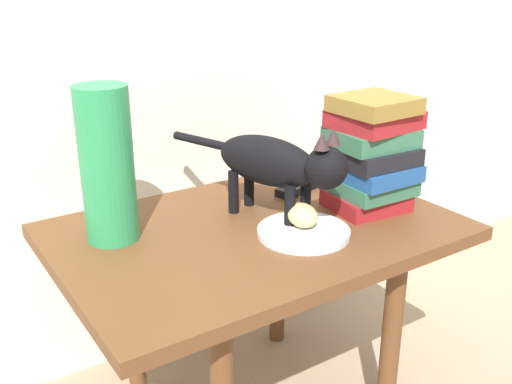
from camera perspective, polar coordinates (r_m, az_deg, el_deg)
The scene contains 7 objects.
side_table at distance 1.33m, azimuth 0.00°, elevation -5.82°, with size 0.86×0.59×0.50m.
plate at distance 1.26m, azimuth 4.62°, elevation -3.88°, with size 0.20×0.20×0.01m, color silver.
bread_roll at distance 1.26m, azimuth 4.50°, elevation -2.25°, with size 0.08×0.06×0.05m, color #E0BC7A.
cat at distance 1.28m, azimuth 2.13°, elevation 2.76°, with size 0.19×0.46×0.23m.
book_stack at distance 1.37m, azimuth 11.20°, elevation 3.71°, with size 0.19×0.18×0.27m.
green_vase at distance 1.22m, azimuth -14.21°, elevation 2.53°, with size 0.11×0.11×0.32m, color #288C51.
tv_remote at distance 1.50m, azimuth 4.28°, elevation 0.49°, with size 0.15×0.04×0.02m, color black.
Camera 1 is at (-0.65, -0.99, 1.04)m, focal length 41.36 mm.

